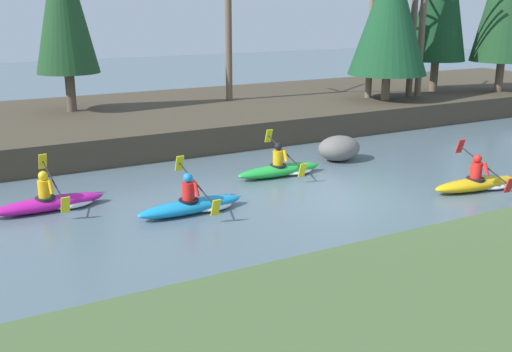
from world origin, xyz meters
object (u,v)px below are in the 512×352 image
kayaker_trailing (195,204)px  boulder_midstream (339,148)px  kayaker_middle (283,169)px  kayaker_lead (480,183)px  kayaker_far_back (53,202)px

kayaker_trailing → boulder_midstream: 6.48m
kayaker_middle → boulder_midstream: 2.58m
kayaker_middle → boulder_midstream: (2.49, 0.64, 0.20)m
kayaker_lead → boulder_midstream: (-1.45, 4.41, 0.20)m
kayaker_middle → kayaker_trailing: 3.94m
kayaker_middle → kayaker_far_back: size_ratio=0.99×
kayaker_trailing → boulder_midstream: (6.02, 2.40, 0.20)m
kayaker_trailing → boulder_midstream: bearing=18.6°
kayaker_lead → kayaker_far_back: size_ratio=1.00×
kayaker_trailing → kayaker_far_back: size_ratio=1.00×
kayaker_middle → boulder_midstream: bearing=14.6°
kayaker_middle → kayaker_far_back: 6.50m
kayaker_lead → kayaker_middle: bearing=142.3°
kayaker_far_back → kayaker_middle: bearing=-4.4°
boulder_midstream → kayaker_trailing: bearing=-158.3°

